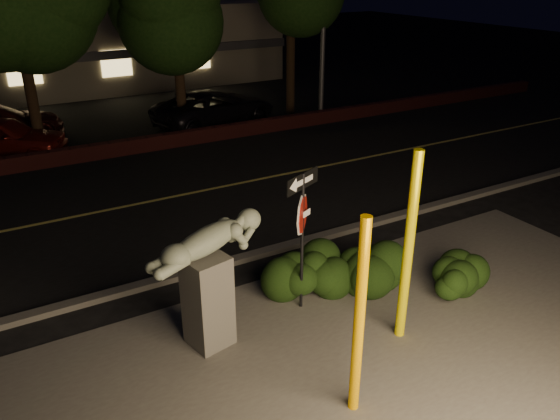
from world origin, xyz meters
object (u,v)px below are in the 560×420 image
object	(u,v)px
yellow_pole_left	(359,320)
sculpture	(208,272)
signpost	(303,215)
parked_car_red	(1,138)
yellow_pole_right	(408,249)
parked_car_dark	(215,108)

from	to	relation	value
yellow_pole_left	sculpture	distance (m)	2.67
signpost	parked_car_red	world-z (taller)	signpost
signpost	parked_car_red	xyz separation A→B (m)	(-3.95, 12.13, -1.21)
sculpture	yellow_pole_left	bearing A→B (deg)	-76.09
yellow_pole_right	sculpture	world-z (taller)	yellow_pole_right
parked_car_dark	sculpture	bearing A→B (deg)	143.92
yellow_pole_right	sculpture	xyz separation A→B (m)	(-2.87, 1.43, -0.31)
signpost	parked_car_dark	world-z (taller)	signpost
yellow_pole_left	yellow_pole_right	size ratio (longest dim) A/B	0.91
yellow_pole_right	sculpture	size ratio (longest dim) A/B	1.52
yellow_pole_left	parked_car_red	xyz separation A→B (m)	(-3.26, 14.65, -0.84)
sculpture	parked_car_red	world-z (taller)	sculpture
sculpture	parked_car_red	size ratio (longest dim) A/B	0.55
sculpture	parked_car_dark	distance (m)	13.66
parked_car_red	parked_car_dark	size ratio (longest dim) A/B	0.81
yellow_pole_right	sculpture	bearing A→B (deg)	153.49
yellow_pole_right	parked_car_red	size ratio (longest dim) A/B	0.83
signpost	parked_car_red	size ratio (longest dim) A/B	0.66
yellow_pole_left	yellow_pole_right	bearing A→B (deg)	29.50
yellow_pole_left	sculpture	bearing A→B (deg)	115.78
parked_car_dark	yellow_pole_right	bearing A→B (deg)	157.01
yellow_pole_right	yellow_pole_left	bearing A→B (deg)	-150.50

